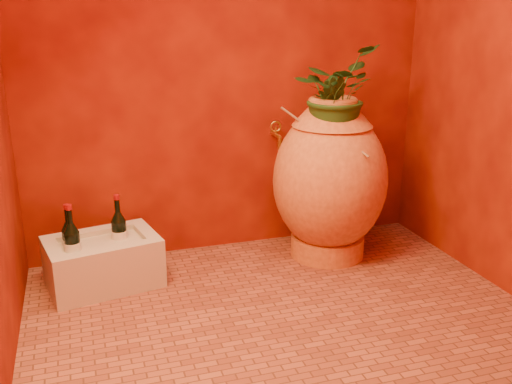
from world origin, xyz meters
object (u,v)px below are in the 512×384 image
object	(u,v)px
amphora	(330,179)
wine_bottle_a	(119,233)
stone_basin	(103,263)
wine_bottle_b	(73,245)
wall_tap	(276,134)
wine_bottle_c	(70,241)

from	to	relation	value
amphora	wine_bottle_a	xyz separation A→B (m)	(-1.25, 0.05, -0.22)
stone_basin	wine_bottle_b	world-z (taller)	wine_bottle_b
wine_bottle_a	wall_tap	size ratio (longest dim) A/B	2.04
amphora	wine_bottle_b	xyz separation A→B (m)	(-1.51, -0.05, -0.21)
stone_basin	wine_bottle_a	world-z (taller)	wine_bottle_a
amphora	stone_basin	bearing A→B (deg)	-179.97
amphora	stone_basin	distance (m)	1.40
stone_basin	wine_bottle_a	bearing A→B (deg)	25.58
wine_bottle_a	wine_bottle_b	world-z (taller)	wine_bottle_b
wine_bottle_a	wine_bottle_b	bearing A→B (deg)	-158.27
wine_bottle_a	wine_bottle_c	xyz separation A→B (m)	(-0.26, -0.02, -0.01)
amphora	wine_bottle_c	xyz separation A→B (m)	(-1.52, 0.03, -0.22)
amphora	wall_tap	bearing A→B (deg)	133.67
stone_basin	wine_bottle_a	distance (m)	0.18
stone_basin	wall_tap	size ratio (longest dim) A/B	3.82
wall_tap	amphora	bearing A→B (deg)	-46.33
wine_bottle_b	wall_tap	world-z (taller)	wall_tap
wine_bottle_b	wine_bottle_c	world-z (taller)	wine_bottle_b
wine_bottle_a	wall_tap	distance (m)	1.12
amphora	wine_bottle_a	world-z (taller)	amphora
stone_basin	wine_bottle_c	xyz separation A→B (m)	(-0.16, 0.03, 0.14)
stone_basin	wall_tap	world-z (taller)	wall_tap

